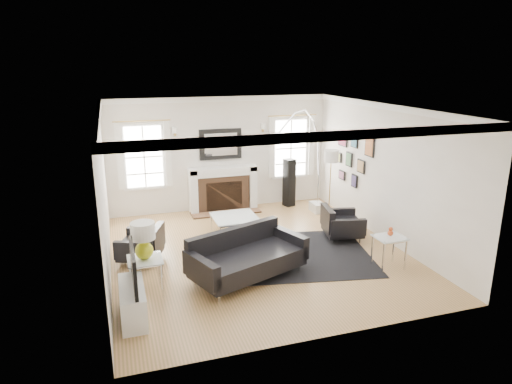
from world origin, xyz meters
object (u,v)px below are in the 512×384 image
object	(u,v)px
armchair_left	(143,246)
armchair_right	(340,224)
coffee_table	(235,218)
gourd_lamp	(143,238)
fireplace	(223,189)
arc_floor_lamp	(300,162)
sofa	(245,257)

from	to	relation	value
armchair_left	armchair_right	bearing A→B (deg)	-1.32
coffee_table	gourd_lamp	distance (m)	2.94
armchair_left	gourd_lamp	xyz separation A→B (m)	(-0.05, -1.27, 0.64)
armchair_left	gourd_lamp	distance (m)	1.42
fireplace	arc_floor_lamp	distance (m)	2.26
fireplace	gourd_lamp	size ratio (longest dim) A/B	2.79
sofa	coffee_table	xyz separation A→B (m)	(0.34, 1.97, 0.02)
armchair_right	coffee_table	bearing A→B (deg)	156.89
armchair_left	gourd_lamp	world-z (taller)	gourd_lamp
sofa	gourd_lamp	xyz separation A→B (m)	(-1.68, -0.09, 0.59)
armchair_left	arc_floor_lamp	world-z (taller)	arc_floor_lamp
armchair_left	armchair_right	distance (m)	4.03
armchair_left	gourd_lamp	size ratio (longest dim) A/B	1.69
fireplace	armchair_left	xyz separation A→B (m)	(-2.15, -2.52, -0.23)
armchair_right	fireplace	bearing A→B (deg)	125.72
armchair_right	coffee_table	distance (m)	2.23
armchair_right	coffee_table	xyz separation A→B (m)	(-2.05, 0.87, 0.06)
arc_floor_lamp	armchair_left	bearing A→B (deg)	-164.08
armchair_left	arc_floor_lamp	xyz separation A→B (m)	(3.56, 1.02, 1.15)
arc_floor_lamp	armchair_right	bearing A→B (deg)	-67.30
armchair_right	gourd_lamp	size ratio (longest dim) A/B	1.61
armchair_right	sofa	bearing A→B (deg)	-155.44
sofa	armchair_left	bearing A→B (deg)	143.99
sofa	armchair_left	distance (m)	2.02
fireplace	armchair_right	bearing A→B (deg)	-54.28
sofa	arc_floor_lamp	xyz separation A→B (m)	(1.93, 2.20, 1.10)
fireplace	coffee_table	size ratio (longest dim) A/B	1.83
armchair_right	gourd_lamp	world-z (taller)	gourd_lamp
fireplace	sofa	xyz separation A→B (m)	(-0.52, -3.70, -0.18)
armchair_left	sofa	bearing A→B (deg)	-36.01
armchair_right	coffee_table	world-z (taller)	armchair_right
fireplace	coffee_table	distance (m)	1.75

